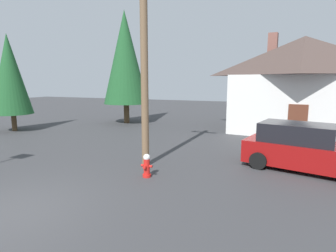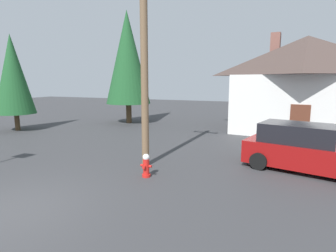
# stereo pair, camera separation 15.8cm
# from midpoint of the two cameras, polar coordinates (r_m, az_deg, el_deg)

# --- Properties ---
(ground_plane) EXTENTS (80.00, 80.00, 0.10)m
(ground_plane) POSITION_cam_midpoint_polar(r_m,az_deg,el_deg) (8.25, -29.58, -15.45)
(ground_plane) COLOR #38383A
(fire_hydrant) EXTENTS (0.41, 0.35, 0.81)m
(fire_hydrant) POSITION_cam_midpoint_polar(r_m,az_deg,el_deg) (9.40, -4.12, -8.28)
(fire_hydrant) COLOR red
(fire_hydrant) RESTS_ON ground
(utility_pole) EXTENTS (1.60, 0.28, 8.74)m
(utility_pole) POSITION_cam_midpoint_polar(r_m,az_deg,el_deg) (10.35, -4.59, 16.57)
(utility_pole) COLOR brown
(utility_pole) RESTS_ON ground
(house) EXTENTS (9.15, 6.84, 6.46)m
(house) POSITION_cam_midpoint_polar(r_m,az_deg,el_deg) (19.20, 26.93, 7.97)
(house) COLOR silver
(house) RESTS_ON ground
(parked_car) EXTENTS (4.55, 2.82, 1.71)m
(parked_car) POSITION_cam_midpoint_polar(r_m,az_deg,el_deg) (11.18, 27.00, -4.25)
(parked_car) COLOR maroon
(parked_car) RESTS_ON ground
(pine_tree_tall_left) EXTENTS (3.40, 3.40, 8.51)m
(pine_tree_tall_left) POSITION_cam_midpoint_polar(r_m,az_deg,el_deg) (21.56, -8.27, 13.96)
(pine_tree_tall_left) COLOR #4C3823
(pine_tree_tall_left) RESTS_ON ground
(pine_tree_mid_left) EXTENTS (2.50, 2.50, 6.25)m
(pine_tree_mid_left) POSITION_cam_midpoint_polar(r_m,az_deg,el_deg) (20.52, -29.56, 9.38)
(pine_tree_mid_left) COLOR #4C3823
(pine_tree_mid_left) RESTS_ON ground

